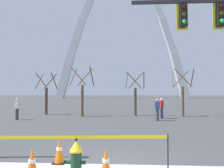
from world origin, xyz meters
name	(u,v)px	position (x,y,z in m)	size (l,w,h in m)	color
ground_plane	(111,168)	(0.00, 0.00, 0.00)	(240.00, 240.00, 0.00)	#3D3D3F
fire_hydrant	(76,160)	(-0.78, -0.79, 0.47)	(0.46, 0.48, 0.99)	black
caution_tape_barrier	(67,147)	(-1.06, -0.55, 0.70)	(5.09, 0.39, 1.03)	#232326
traffic_cone_by_hydrant	(106,163)	(-0.08, -0.62, 0.36)	(0.36, 0.36, 0.73)	black
traffic_cone_mid_sidewalk	(59,151)	(-1.54, 0.33, 0.36)	(0.36, 0.36, 0.73)	black
traffic_cone_curb_edge	(32,163)	(-1.88, -0.73, 0.36)	(0.36, 0.36, 0.73)	black
monument_arch	(122,39)	(0.00, 61.66, 19.57)	(43.73, 2.41, 44.92)	silver
tree_far_left	(46,96)	(-6.69, 12.80, 1.69)	(1.76, 1.77, 3.81)	#473323
tree_left_mid	(82,94)	(-3.14, 11.65, 1.87)	(1.94, 1.95, 4.21)	brown
tree_center_left	(135,96)	(1.42, 12.44, 1.70)	(1.78, 1.79, 3.84)	brown
tree_center_right	(182,95)	(5.35, 11.88, 1.78)	(1.85, 1.87, 4.02)	brown
pedestrian_walking_left	(157,109)	(2.84, 9.40, 0.82)	(0.34, 0.22, 1.59)	#38383D
pedestrian_standing_center	(162,108)	(3.38, 10.66, 0.82)	(0.25, 0.37, 1.59)	#232847
pedestrian_walking_right	(17,109)	(-7.57, 9.28, 0.82)	(0.36, 0.24, 1.59)	#38383D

